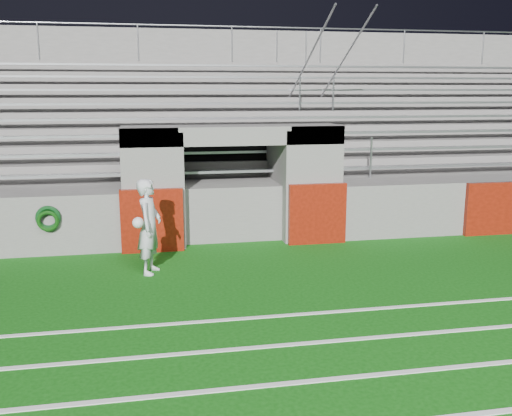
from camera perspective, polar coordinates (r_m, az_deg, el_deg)
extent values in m
plane|color=#0E4F0D|center=(9.69, 0.85, -8.56)|extent=(90.00, 90.00, 0.00)
cube|color=white|center=(7.03, 6.02, -16.80)|extent=(28.00, 0.09, 0.01)
cube|color=white|center=(7.89, 3.87, -13.44)|extent=(28.00, 0.09, 0.01)
cube|color=white|center=(8.77, 2.19, -10.73)|extent=(28.00, 0.09, 0.01)
cube|color=slate|center=(12.57, -10.48, 2.08)|extent=(1.20, 1.00, 2.60)
cube|color=slate|center=(13.09, 5.50, 2.60)|extent=(1.20, 1.00, 2.60)
cube|color=black|center=(14.37, -3.34, 3.24)|extent=(2.60, 0.20, 2.50)
cube|color=slate|center=(13.19, -7.67, 2.40)|extent=(0.10, 2.20, 2.50)
cube|color=slate|center=(13.51, 2.13, 2.71)|extent=(0.10, 2.20, 2.50)
cube|color=slate|center=(12.57, -2.37, 7.32)|extent=(4.80, 1.00, 0.40)
cube|color=slate|center=(16.50, -4.32, 3.97)|extent=(26.00, 8.00, 0.20)
cube|color=slate|center=(16.60, -4.29, 1.83)|extent=(26.00, 8.00, 1.05)
cube|color=#5B1107|center=(12.14, -10.34, -1.25)|extent=(1.30, 0.15, 1.35)
cube|color=#5B1107|center=(12.68, 6.14, -0.58)|extent=(1.30, 0.15, 1.35)
cube|color=#5B1107|center=(14.74, 23.90, 0.00)|extent=(2.20, 0.15, 1.25)
cube|color=#999CA2|center=(13.58, -2.92, 3.69)|extent=(23.00, 0.28, 0.06)
cube|color=slate|center=(14.42, -3.39, 4.03)|extent=(24.00, 0.75, 0.38)
cube|color=#999CA2|center=(14.27, -3.35, 5.61)|extent=(23.00, 0.28, 0.06)
cube|color=slate|center=(15.14, -3.77, 5.11)|extent=(24.00, 0.75, 0.76)
cube|color=#999CA2|center=(14.98, -3.75, 7.35)|extent=(23.00, 0.28, 0.06)
cube|color=slate|center=(15.86, -4.11, 6.10)|extent=(24.00, 0.75, 1.14)
cube|color=#999CA2|center=(15.70, -4.11, 8.93)|extent=(23.00, 0.28, 0.06)
cube|color=slate|center=(16.58, -4.43, 6.99)|extent=(24.00, 0.75, 1.52)
cube|color=#999CA2|center=(16.43, -4.45, 10.37)|extent=(23.00, 0.28, 0.06)
cube|color=slate|center=(17.31, -4.73, 7.81)|extent=(24.00, 0.75, 1.90)
cube|color=#999CA2|center=(17.18, -4.76, 11.69)|extent=(23.00, 0.28, 0.06)
cube|color=slate|center=(18.05, -5.00, 8.57)|extent=(24.00, 0.75, 2.28)
cube|color=#999CA2|center=(17.93, -5.04, 12.89)|extent=(23.00, 0.28, 0.06)
cube|color=slate|center=(18.78, -5.25, 9.26)|extent=(24.00, 0.75, 2.66)
cube|color=#999CA2|center=(18.68, -5.31, 14.00)|extent=(23.00, 0.28, 0.06)
cube|color=slate|center=(19.45, -5.45, 9.53)|extent=(26.00, 0.60, 5.29)
cylinder|color=#A5A8AD|center=(13.85, 7.57, 4.93)|extent=(0.05, 0.05, 1.00)
cylinder|color=#A5A8AD|center=(16.63, 4.41, 11.35)|extent=(0.05, 0.05, 1.00)
cylinder|color=#A5A8AD|center=(19.59, 2.10, 15.87)|extent=(0.05, 0.05, 1.00)
cylinder|color=#A5A8AD|center=(16.63, 4.44, 13.07)|extent=(0.05, 6.02, 3.08)
cylinder|color=#A5A8AD|center=(14.19, 11.42, 4.96)|extent=(0.05, 0.05, 1.00)
cylinder|color=#A5A8AD|center=(16.92, 7.74, 11.29)|extent=(0.05, 0.05, 1.00)
cylinder|color=#A5A8AD|center=(19.84, 5.02, 15.78)|extent=(0.05, 0.05, 1.00)
cylinder|color=#A5A8AD|center=(16.92, 7.79, 12.98)|extent=(0.05, 6.02, 3.08)
cylinder|color=#A5A8AD|center=(19.37, -20.94, 15.33)|extent=(0.05, 0.05, 1.10)
cylinder|color=#A5A8AD|center=(19.11, -11.71, 15.90)|extent=(0.05, 0.05, 1.10)
cylinder|color=#A5A8AD|center=(19.32, -2.42, 16.07)|extent=(0.05, 0.05, 1.10)
cylinder|color=#A5A8AD|center=(19.98, 6.46, 15.86)|extent=(0.05, 0.05, 1.10)
cylinder|color=#A5A8AD|center=(21.06, 14.57, 15.35)|extent=(0.05, 0.05, 1.10)
cylinder|color=#A5A8AD|center=(22.48, 21.74, 14.66)|extent=(0.05, 0.05, 1.10)
cylinder|color=#A5A8AD|center=(19.25, -5.53, 17.69)|extent=(24.00, 0.05, 0.05)
imported|color=silver|center=(10.70, -10.61, -1.82)|extent=(0.60, 0.74, 1.78)
sphere|color=white|center=(10.38, -11.72, -1.45)|extent=(0.20, 0.20, 0.20)
torus|color=#0B3913|center=(12.28, -20.07, -0.92)|extent=(0.50, 0.09, 0.50)
torus|color=#0C3A0B|center=(12.25, -20.09, -1.23)|extent=(0.44, 0.08, 0.44)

